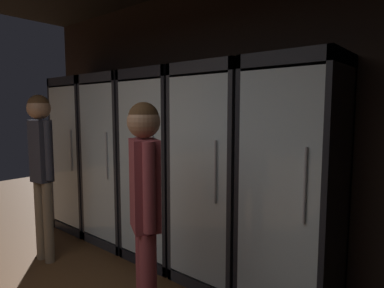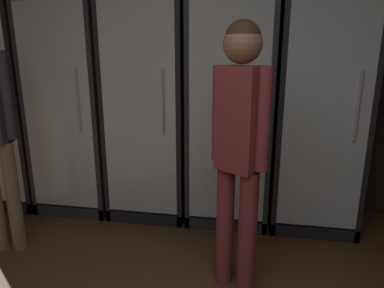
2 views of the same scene
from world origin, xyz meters
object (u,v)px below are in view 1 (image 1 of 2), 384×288
(cooler_right, at_px, (219,177))
(cooler_far_right, at_px, (295,188))
(cooler_center, at_px, (164,168))
(shopper_far, at_px, (41,155))
(cooler_far_left, at_px, (87,156))
(cooler_left, at_px, (121,162))
(shopper_near, at_px, (145,198))

(cooler_right, xyz_separation_m, cooler_far_right, (0.71, 0.00, 0.01))
(cooler_center, xyz_separation_m, cooler_right, (0.71, -0.00, -0.01))
(cooler_right, distance_m, shopper_far, 1.81)
(cooler_far_left, height_order, cooler_left, same)
(shopper_far, bearing_deg, shopper_near, -4.52)
(cooler_far_left, relative_size, cooler_right, 1.00)
(shopper_near, bearing_deg, cooler_center, 129.42)
(cooler_far_right, relative_size, shopper_far, 1.15)
(cooler_left, xyz_separation_m, cooler_right, (1.42, -0.00, -0.00))
(cooler_center, distance_m, cooler_far_right, 1.42)
(cooler_right, height_order, cooler_far_right, same)
(cooler_right, bearing_deg, cooler_far_right, 0.06)
(cooler_left, height_order, shopper_near, cooler_left)
(cooler_right, xyz_separation_m, shopper_far, (-1.58, -0.87, 0.16))
(cooler_right, height_order, shopper_far, cooler_right)
(cooler_left, xyz_separation_m, cooler_far_right, (2.13, -0.00, 0.01))
(cooler_left, bearing_deg, shopper_far, -100.68)
(cooler_center, relative_size, cooler_right, 1.00)
(cooler_right, relative_size, shopper_near, 1.21)
(cooler_left, distance_m, cooler_right, 1.42)
(cooler_left, relative_size, shopper_near, 1.21)
(cooler_right, relative_size, shopper_far, 1.15)
(cooler_center, xyz_separation_m, shopper_far, (-0.87, -0.87, 0.15))
(cooler_far_left, bearing_deg, cooler_far_right, 0.00)
(cooler_far_right, bearing_deg, cooler_far_left, -180.00)
(cooler_far_left, bearing_deg, cooler_center, -0.01)
(cooler_far_left, height_order, cooler_right, same)
(cooler_far_left, distance_m, shopper_near, 2.46)
(cooler_right, bearing_deg, shopper_far, -151.31)
(cooler_far_left, distance_m, cooler_far_right, 2.84)
(cooler_left, height_order, shopper_far, cooler_left)
(cooler_far_left, distance_m, cooler_right, 2.13)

